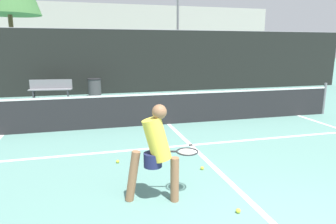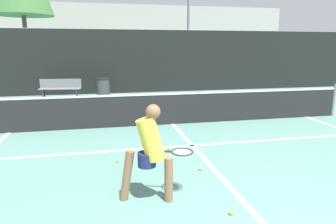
{
  "view_description": "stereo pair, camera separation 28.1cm",
  "coord_description": "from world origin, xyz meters",
  "px_view_note": "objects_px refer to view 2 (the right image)",
  "views": [
    {
      "loc": [
        -2.22,
        -2.15,
        2.25
      ],
      "look_at": [
        -0.69,
        3.65,
        0.95
      ],
      "focal_mm": 32.0,
      "sensor_mm": 36.0,
      "label": 1
    },
    {
      "loc": [
        -1.95,
        -2.22,
        2.25
      ],
      "look_at": [
        -0.69,
        3.65,
        0.95
      ],
      "focal_mm": 32.0,
      "sensor_mm": 36.0,
      "label": 2
    }
  ],
  "objects_px": {
    "trash_bin": "(103,87)",
    "parked_car": "(181,73)",
    "player_practicing": "(150,149)",
    "courtside_bench": "(60,88)"
  },
  "relations": [
    {
      "from": "parked_car",
      "to": "courtside_bench",
      "type": "bearing_deg",
      "value": -145.87
    },
    {
      "from": "courtside_bench",
      "to": "parked_car",
      "type": "height_order",
      "value": "parked_car"
    },
    {
      "from": "trash_bin",
      "to": "parked_car",
      "type": "height_order",
      "value": "parked_car"
    },
    {
      "from": "player_practicing",
      "to": "parked_car",
      "type": "bearing_deg",
      "value": 89.7
    },
    {
      "from": "parked_car",
      "to": "player_practicing",
      "type": "bearing_deg",
      "value": -106.25
    },
    {
      "from": "player_practicing",
      "to": "parked_car",
      "type": "distance_m",
      "value": 15.1
    },
    {
      "from": "player_practicing",
      "to": "courtside_bench",
      "type": "bearing_deg",
      "value": 120.34
    },
    {
      "from": "courtside_bench",
      "to": "trash_bin",
      "type": "xyz_separation_m",
      "value": [
        1.87,
        0.19,
        -0.05
      ]
    },
    {
      "from": "trash_bin",
      "to": "parked_car",
      "type": "distance_m",
      "value": 6.58
    },
    {
      "from": "player_practicing",
      "to": "trash_bin",
      "type": "distance_m",
      "value": 10.12
    }
  ]
}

